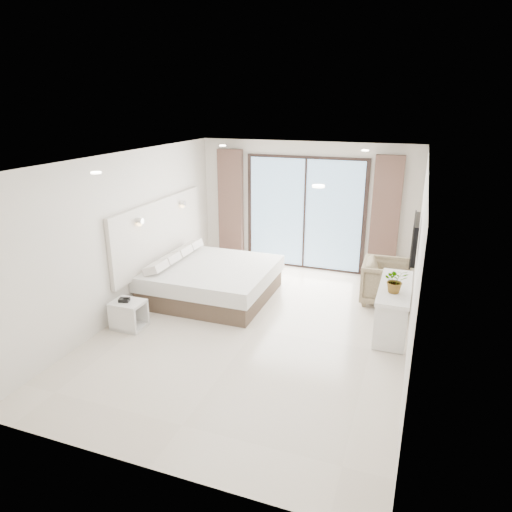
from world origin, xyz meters
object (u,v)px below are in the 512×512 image
at_px(nightstand, 129,315).
at_px(console_desk, 394,298).
at_px(armchair, 387,280).
at_px(bed, 211,280).

distance_m(nightstand, console_desk, 4.20).
xyz_separation_m(console_desk, armchair, (-0.19, 1.10, -0.13)).
distance_m(bed, armchair, 3.19).
bearing_deg(nightstand, bed, 66.21).
height_order(nightstand, armchair, armchair).
bearing_deg(nightstand, console_desk, 18.65).
height_order(bed, nightstand, bed).
xyz_separation_m(bed, armchair, (3.07, 0.83, 0.11)).
bearing_deg(bed, nightstand, -114.00).
xyz_separation_m(nightstand, armchair, (3.78, 2.42, 0.20)).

